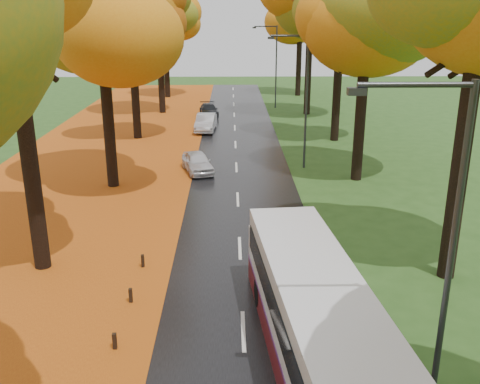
{
  "coord_description": "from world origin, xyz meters",
  "views": [
    {
      "loc": [
        -0.35,
        -1.95,
        9.17
      ],
      "look_at": [
        0.0,
        17.57,
        2.6
      ],
      "focal_mm": 40.0,
      "sensor_mm": 36.0,
      "label": 1
    }
  ],
  "objects_px": {
    "car_silver": "(206,122)",
    "bus": "(314,316)",
    "streetlamp_far": "(274,60)",
    "streetlamp_near": "(441,242)",
    "car_dark": "(209,110)",
    "streetlamp_mid": "(302,91)",
    "car_white": "(197,162)"
  },
  "relations": [
    {
      "from": "car_silver",
      "to": "bus",
      "type": "bearing_deg",
      "value": -78.12
    },
    {
      "from": "bus",
      "to": "car_silver",
      "type": "relative_size",
      "value": 2.49
    },
    {
      "from": "streetlamp_far",
      "to": "streetlamp_near",
      "type": "bearing_deg",
      "value": -90.0
    },
    {
      "from": "streetlamp_near",
      "to": "car_dark",
      "type": "distance_m",
      "value": 40.03
    },
    {
      "from": "car_dark",
      "to": "streetlamp_near",
      "type": "bearing_deg",
      "value": -88.01
    },
    {
      "from": "streetlamp_far",
      "to": "car_dark",
      "type": "relative_size",
      "value": 2.07
    },
    {
      "from": "streetlamp_far",
      "to": "bus",
      "type": "relative_size",
      "value": 0.77
    },
    {
      "from": "bus",
      "to": "car_silver",
      "type": "xyz_separation_m",
      "value": [
        -4.22,
        30.35,
        -0.72
      ]
    },
    {
      "from": "streetlamp_mid",
      "to": "bus",
      "type": "height_order",
      "value": "streetlamp_mid"
    },
    {
      "from": "car_silver",
      "to": "streetlamp_far",
      "type": "bearing_deg",
      "value": 64.46
    },
    {
      "from": "streetlamp_near",
      "to": "car_white",
      "type": "xyz_separation_m",
      "value": [
        -6.3,
        21.05,
        -4.06
      ]
    },
    {
      "from": "bus",
      "to": "car_white",
      "type": "height_order",
      "value": "bus"
    },
    {
      "from": "car_silver",
      "to": "streetlamp_mid",
      "type": "bearing_deg",
      "value": -55.96
    },
    {
      "from": "streetlamp_near",
      "to": "streetlamp_far",
      "type": "distance_m",
      "value": 44.0
    },
    {
      "from": "car_dark",
      "to": "streetlamp_far",
      "type": "bearing_deg",
      "value": 29.54
    },
    {
      "from": "bus",
      "to": "streetlamp_near",
      "type": "bearing_deg",
      "value": -55.65
    },
    {
      "from": "streetlamp_near",
      "to": "car_silver",
      "type": "xyz_separation_m",
      "value": [
        -6.3,
        32.87,
        -3.99
      ]
    },
    {
      "from": "streetlamp_far",
      "to": "car_silver",
      "type": "distance_m",
      "value": 13.4
    },
    {
      "from": "streetlamp_near",
      "to": "streetlamp_mid",
      "type": "bearing_deg",
      "value": 90.0
    },
    {
      "from": "bus",
      "to": "car_white",
      "type": "bearing_deg",
      "value": 97.71
    },
    {
      "from": "streetlamp_near",
      "to": "streetlamp_far",
      "type": "height_order",
      "value": "same"
    },
    {
      "from": "bus",
      "to": "car_dark",
      "type": "relative_size",
      "value": 2.67
    },
    {
      "from": "streetlamp_near",
      "to": "car_dark",
      "type": "height_order",
      "value": "streetlamp_near"
    },
    {
      "from": "streetlamp_near",
      "to": "bus",
      "type": "bearing_deg",
      "value": 129.48
    },
    {
      "from": "car_white",
      "to": "streetlamp_far",
      "type": "bearing_deg",
      "value": 58.79
    },
    {
      "from": "streetlamp_near",
      "to": "car_silver",
      "type": "bearing_deg",
      "value": 100.84
    },
    {
      "from": "streetlamp_mid",
      "to": "car_silver",
      "type": "relative_size",
      "value": 1.93
    },
    {
      "from": "streetlamp_mid",
      "to": "car_silver",
      "type": "distance_m",
      "value": 13.18
    },
    {
      "from": "car_white",
      "to": "streetlamp_near",
      "type": "bearing_deg",
      "value": -89.21
    },
    {
      "from": "car_white",
      "to": "car_silver",
      "type": "height_order",
      "value": "car_silver"
    },
    {
      "from": "streetlamp_mid",
      "to": "car_white",
      "type": "relative_size",
      "value": 2.24
    },
    {
      "from": "streetlamp_far",
      "to": "car_white",
      "type": "relative_size",
      "value": 2.24
    }
  ]
}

